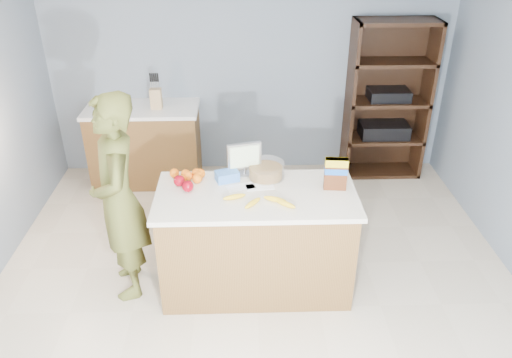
{
  "coord_description": "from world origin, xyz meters",
  "views": [
    {
      "loc": [
        -0.11,
        -3.0,
        2.86
      ],
      "look_at": [
        0.0,
        0.35,
        1.0
      ],
      "focal_mm": 35.0,
      "sensor_mm": 36.0,
      "label": 1
    }
  ],
  "objects_px": {
    "counter_peninsula": "(256,244)",
    "shelving_unit": "(386,103)",
    "person": "(119,199)",
    "tv": "(244,157)",
    "cereal_box": "(336,172)"
  },
  "relations": [
    {
      "from": "counter_peninsula",
      "to": "shelving_unit",
      "type": "relative_size",
      "value": 0.87
    },
    {
      "from": "person",
      "to": "tv",
      "type": "relative_size",
      "value": 6.07
    },
    {
      "from": "counter_peninsula",
      "to": "shelving_unit",
      "type": "xyz_separation_m",
      "value": [
        1.55,
        2.05,
        0.45
      ]
    },
    {
      "from": "counter_peninsula",
      "to": "shelving_unit",
      "type": "distance_m",
      "value": 2.61
    },
    {
      "from": "cereal_box",
      "to": "counter_peninsula",
      "type": "bearing_deg",
      "value": -174.96
    },
    {
      "from": "counter_peninsula",
      "to": "tv",
      "type": "xyz_separation_m",
      "value": [
        -0.09,
        0.31,
        0.64
      ]
    },
    {
      "from": "person",
      "to": "shelving_unit",
      "type": "bearing_deg",
      "value": 112.9
    },
    {
      "from": "person",
      "to": "counter_peninsula",
      "type": "bearing_deg",
      "value": 74.0
    },
    {
      "from": "counter_peninsula",
      "to": "cereal_box",
      "type": "bearing_deg",
      "value": 5.04
    },
    {
      "from": "person",
      "to": "cereal_box",
      "type": "distance_m",
      "value": 1.69
    },
    {
      "from": "person",
      "to": "tv",
      "type": "distance_m",
      "value": 1.04
    },
    {
      "from": "person",
      "to": "tv",
      "type": "height_order",
      "value": "person"
    },
    {
      "from": "tv",
      "to": "cereal_box",
      "type": "distance_m",
      "value": 0.75
    },
    {
      "from": "shelving_unit",
      "to": "counter_peninsula",
      "type": "bearing_deg",
      "value": -127.11
    },
    {
      "from": "counter_peninsula",
      "to": "cereal_box",
      "type": "relative_size",
      "value": 5.97
    }
  ]
}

